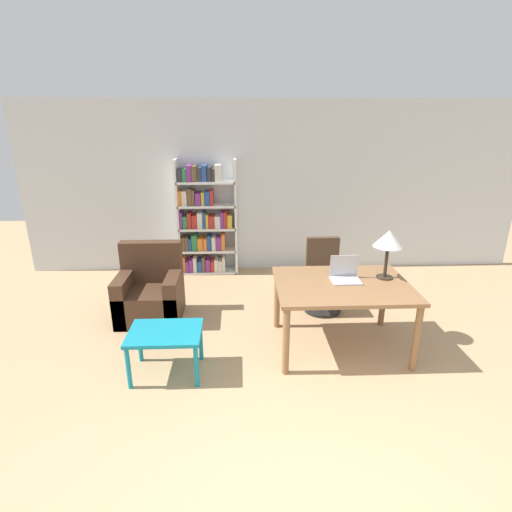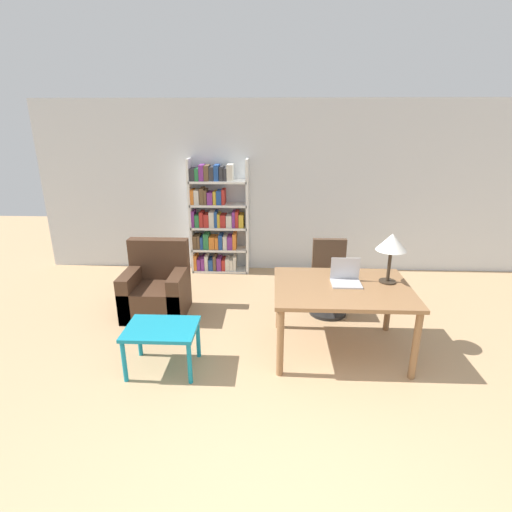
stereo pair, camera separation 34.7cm
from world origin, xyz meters
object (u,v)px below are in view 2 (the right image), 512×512
object	(u,v)px
table_lamp	(392,244)
side_table_blue	(162,333)
armchair	(157,291)
bookshelf	(216,221)
office_chair	(329,280)
desk	(342,294)
laptop	(346,278)

from	to	relation	value
table_lamp	side_table_blue	distance (m)	2.51
side_table_blue	armchair	xyz separation A→B (m)	(-0.40, 1.22, -0.10)
bookshelf	table_lamp	bearing A→B (deg)	-45.82
side_table_blue	bookshelf	distance (m)	2.79
office_chair	bookshelf	distance (m)	2.19
side_table_blue	office_chair	bearing A→B (deg)	36.82
desk	laptop	world-z (taller)	laptop
desk	side_table_blue	world-z (taller)	desk
laptop	table_lamp	bearing A→B (deg)	5.88
side_table_blue	bookshelf	size ratio (longest dim) A/B	0.38
armchair	table_lamp	bearing A→B (deg)	-13.84
desk	armchair	bearing A→B (deg)	160.08
table_lamp	armchair	world-z (taller)	table_lamp
laptop	office_chair	world-z (taller)	laptop
laptop	desk	bearing A→B (deg)	-116.38
side_table_blue	armchair	size ratio (longest dim) A/B	0.75
desk	bookshelf	distance (m)	2.86
office_chair	side_table_blue	distance (m)	2.27
side_table_blue	laptop	bearing A→B (deg)	15.13
bookshelf	office_chair	bearing A→B (deg)	-40.23
desk	office_chair	xyz separation A→B (m)	(-0.00, 0.95, -0.23)
side_table_blue	desk	bearing A→B (deg)	12.86
table_lamp	office_chair	size ratio (longest dim) A/B	0.56
laptop	side_table_blue	world-z (taller)	laptop
table_lamp	desk	bearing A→B (deg)	-164.75
bookshelf	side_table_blue	bearing A→B (deg)	-93.66
table_lamp	laptop	bearing A→B (deg)	-174.12
office_chair	desk	bearing A→B (deg)	-89.96
desk	side_table_blue	size ratio (longest dim) A/B	2.02
desk	table_lamp	bearing A→B (deg)	15.25
table_lamp	bookshelf	size ratio (longest dim) A/B	0.29
laptop	armchair	distance (m)	2.43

